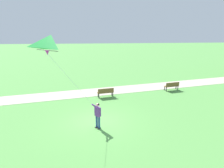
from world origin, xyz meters
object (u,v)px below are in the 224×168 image
(park_bench_near_walkway, at_px, (106,92))
(park_bench_far_walkway, at_px, (172,86))
(flying_kite, at_px, (51,45))
(person_kite_flyer, at_px, (97,113))

(park_bench_near_walkway, xyz_separation_m, park_bench_far_walkway, (-1.44, 6.85, 0.00))
(park_bench_far_walkway, bearing_deg, park_bench_near_walkway, -78.15)
(flying_kite, bearing_deg, park_bench_near_walkway, 158.68)
(flying_kite, bearing_deg, park_bench_far_walkway, 132.48)
(person_kite_flyer, height_order, park_bench_far_walkway, person_kite_flyer)
(person_kite_flyer, relative_size, park_bench_far_walkway, 1.17)
(person_kite_flyer, xyz_separation_m, park_bench_far_walkway, (-7.19, 7.65, -0.54))
(flying_kite, distance_m, park_bench_far_walkway, 14.19)
(flying_kite, relative_size, park_bench_far_walkway, 2.68)
(park_bench_near_walkway, height_order, park_bench_far_walkway, same)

